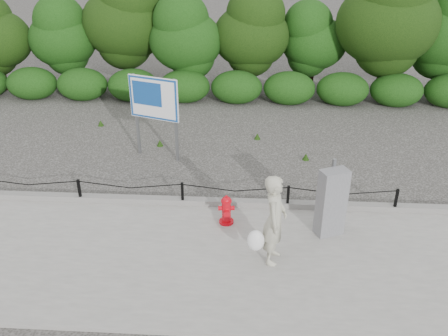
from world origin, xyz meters
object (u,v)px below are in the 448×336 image
object	(u,v)px
fire_hydrant	(226,210)
utility_cabinet	(331,203)
pedestrian	(273,221)
advertising_sign	(154,102)

from	to	relation	value
fire_hydrant	utility_cabinet	distance (m)	2.30
fire_hydrant	pedestrian	size ratio (longest dim) A/B	0.37
utility_cabinet	advertising_sign	xyz separation A→B (m)	(-4.45, 3.65, 0.86)
pedestrian	advertising_sign	bearing A→B (deg)	44.26
advertising_sign	utility_cabinet	bearing A→B (deg)	-19.68
pedestrian	fire_hydrant	bearing A→B (deg)	47.78
fire_hydrant	advertising_sign	xyz separation A→B (m)	(-2.21, 3.40, 1.29)
pedestrian	utility_cabinet	size ratio (longest dim) A/B	1.12
fire_hydrant	utility_cabinet	world-z (taller)	utility_cabinet
fire_hydrant	utility_cabinet	xyz separation A→B (m)	(2.24, -0.25, 0.43)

